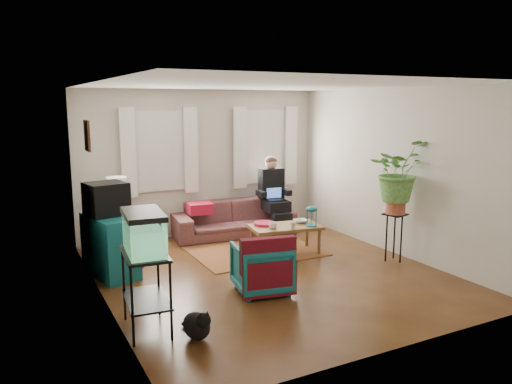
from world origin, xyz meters
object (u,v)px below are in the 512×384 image
side_table (119,233)px  coffee_table (285,239)px  armchair (262,265)px  plant_stand (394,237)px  dresser (110,246)px  aquarium_stand (146,292)px  sofa (234,213)px

side_table → coffee_table: 2.66m
armchair → plant_stand: bearing=-165.4°
dresser → aquarium_stand: 1.91m
sofa → side_table: size_ratio=3.35×
armchair → aquarium_stand: bearing=24.4°
side_table → coffee_table: bearing=-28.9°
side_table → aquarium_stand: 2.98m
dresser → armchair: dresser is taller
dresser → coffee_table: size_ratio=0.85×
dresser → plant_stand: bearing=-31.2°
sofa → aquarium_stand: aquarium_stand is taller
coffee_table → plant_stand: size_ratio=1.50×
side_table → dresser: (-0.34, -1.05, 0.10)m
aquarium_stand → armchair: bearing=20.2°
sofa → coffee_table: bearing=-71.9°
aquarium_stand → coffee_table: bearing=37.7°
side_table → armchair: 2.83m
armchair → plant_stand: (2.36, 0.19, 0.02)m
dresser → aquarium_stand: size_ratio=1.11×
side_table → dresser: bearing=-107.9°
armchair → coffee_table: size_ratio=0.62×
aquarium_stand → plant_stand: (3.95, 0.59, -0.06)m
dresser → side_table: bearing=59.3°
aquarium_stand → coffee_table: 3.16m
aquarium_stand → plant_stand: size_ratio=1.16×
sofa → dresser: (-2.39, -1.11, 0.00)m
aquarium_stand → armchair: aquarium_stand is taller
sofa → coffee_table: size_ratio=1.95×
plant_stand → aquarium_stand: bearing=-171.5°
armchair → dresser: bearing=-33.5°
sofa → aquarium_stand: bearing=-122.2°
sofa → plant_stand: (1.55, -2.42, -0.05)m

